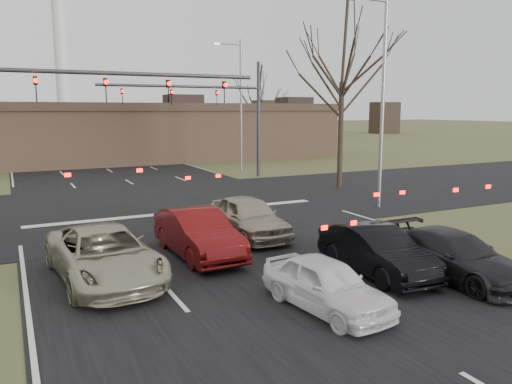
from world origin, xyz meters
TOP-DOWN VIEW (x-y plane):
  - ground at (0.00, 0.00)m, footprint 360.00×360.00m
  - road_main at (0.00, 60.00)m, footprint 14.00×300.00m
  - road_cross at (0.00, 15.00)m, footprint 200.00×14.00m
  - building at (2.00, 38.00)m, footprint 42.40×10.40m
  - mast_arm_near at (-5.23, 13.00)m, footprint 12.12×0.24m
  - mast_arm_far at (6.18, 23.00)m, footprint 11.12×0.24m
  - streetlight_right_near at (8.82, 10.00)m, footprint 2.34×0.25m
  - streetlight_right_far at (9.32, 27.00)m, footprint 2.34×0.25m
  - tree_right_near at (11.00, 16.00)m, footprint 6.90×6.90m
  - tree_right_far at (15.00, 35.00)m, footprint 5.40×5.40m
  - car_silver_suv at (-4.82, 5.10)m, footprint 2.85×5.49m
  - car_white_sedan at (-0.50, 0.65)m, footprint 1.89×3.82m
  - car_black_hatch at (2.27, 2.15)m, footprint 1.71×4.28m
  - car_charcoal_sedan at (4.00, 0.90)m, footprint 1.88×4.55m
  - car_red_ahead at (-1.69, 6.15)m, footprint 1.73×4.63m
  - car_silver_ahead at (0.83, 7.65)m, footprint 1.89×4.54m

SIDE VIEW (x-z plane):
  - ground at x=0.00m, z-range 0.00..0.00m
  - road_main at x=0.00m, z-range 0.00..0.02m
  - road_cross at x=0.00m, z-range 0.00..0.03m
  - car_white_sedan at x=-0.50m, z-range 0.00..1.25m
  - car_charcoal_sedan at x=4.00m, z-range 0.00..1.32m
  - car_black_hatch at x=2.27m, z-range 0.00..1.39m
  - car_silver_suv at x=-4.82m, z-range 0.00..1.48m
  - car_red_ahead at x=-1.69m, z-range 0.00..1.51m
  - car_silver_ahead at x=0.83m, z-range 0.00..1.54m
  - building at x=2.00m, z-range 0.02..5.32m
  - mast_arm_far at x=6.18m, z-range 1.02..9.02m
  - mast_arm_near at x=-5.23m, z-range 1.07..9.07m
  - streetlight_right_near at x=8.82m, z-range 0.59..10.59m
  - streetlight_right_far at x=9.32m, z-range 0.59..10.59m
  - tree_right_far at x=15.00m, z-range 2.46..11.46m
  - tree_right_near at x=11.00m, z-range 3.15..14.65m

